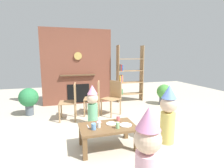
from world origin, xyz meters
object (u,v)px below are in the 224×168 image
object	(u,v)px
paper_plate_front	(111,124)
dining_chair_middle	(95,96)
coffee_table	(108,130)
paper_cup_center	(118,125)
birthday_cake_slice	(99,120)
dining_chair_right	(113,95)
dining_chair_left	(71,99)
child_with_cone_hat	(147,153)
potted_plant_short	(29,98)
paper_cup_near_right	(94,126)
paper_plate_rear	(126,125)
paper_cup_near_left	(118,119)
paper_cup_far_left	(99,125)
potted_plant_tall	(164,93)
child_by_the_chairs	(92,104)
child_in_pink	(168,113)
bookshelf	(128,76)

from	to	relation	value
paper_plate_front	dining_chair_middle	size ratio (longest dim) A/B	0.19
coffee_table	dining_chair_middle	bearing A→B (deg)	85.63
paper_cup_center	birthday_cake_slice	world-z (taller)	paper_cup_center
birthday_cake_slice	dining_chair_right	bearing A→B (deg)	63.87
paper_cup_center	dining_chair_left	size ratio (longest dim) A/B	0.12
child_with_cone_hat	potted_plant_short	bearing A→B (deg)	21.01
paper_cup_near_right	child_with_cone_hat	xyz separation A→B (m)	(0.36, -1.12, 0.12)
paper_cup_center	paper_plate_rear	bearing A→B (deg)	25.33
paper_cup_near_right	child_with_cone_hat	distance (m)	1.18
paper_cup_near_left	dining_chair_left	xyz separation A→B (m)	(-0.74, 1.37, 0.08)
birthday_cake_slice	child_with_cone_hat	size ratio (longest dim) A/B	0.09
paper_plate_rear	dining_chair_right	size ratio (longest dim) A/B	0.23
potted_plant_short	paper_plate_front	bearing A→B (deg)	-52.63
child_with_cone_hat	dining_chair_right	bearing A→B (deg)	-14.89
paper_cup_far_left	potted_plant_tall	world-z (taller)	potted_plant_tall
paper_plate_rear	potted_plant_tall	bearing A→B (deg)	45.12
birthday_cake_slice	child_by_the_chairs	size ratio (longest dim) A/B	0.11
paper_plate_front	dining_chair_right	size ratio (longest dim) A/B	0.19
dining_chair_right	potted_plant_tall	distance (m)	1.90
paper_plate_rear	potted_plant_tall	distance (m)	3.05
coffee_table	dining_chair_right	distance (m)	1.77
paper_plate_front	dining_chair_left	bearing A→B (deg)	111.44
dining_chair_left	coffee_table	bearing A→B (deg)	115.51
coffee_table	birthday_cake_slice	world-z (taller)	birthday_cake_slice
child_with_cone_hat	child_by_the_chairs	bearing A→B (deg)	-0.70
paper_cup_center	potted_plant_short	world-z (taller)	potted_plant_short
paper_cup_near_left	child_by_the_chairs	xyz separation A→B (m)	(-0.31, 0.90, 0.05)
child_with_cone_hat	coffee_table	bearing A→B (deg)	-0.00
coffee_table	paper_plate_rear	bearing A→B (deg)	-11.72
child_in_pink	potted_plant_short	bearing A→B (deg)	-34.87
paper_plate_rear	coffee_table	bearing A→B (deg)	168.28
potted_plant_short	paper_cup_near_left	bearing A→B (deg)	-48.61
paper_cup_near_right	child_with_cone_hat	world-z (taller)	child_with_cone_hat
bookshelf	dining_chair_left	size ratio (longest dim) A/B	2.11
bookshelf	potted_plant_short	size ratio (longest dim) A/B	2.61
paper_cup_far_left	dining_chair_middle	bearing A→B (deg)	80.59
dining_chair_right	potted_plant_tall	world-z (taller)	dining_chair_right
paper_cup_near_left	paper_cup_near_right	distance (m)	0.55
bookshelf	paper_cup_near_right	xyz separation A→B (m)	(-1.74, -2.92, -0.43)
paper_cup_near_right	paper_cup_center	world-z (taller)	same
child_by_the_chairs	dining_chair_left	bearing A→B (deg)	-140.93
paper_cup_near_right	paper_cup_center	xyz separation A→B (m)	(0.38, -0.07, 0.00)
potted_plant_short	dining_chair_middle	bearing A→B (deg)	-15.14
dining_chair_left	potted_plant_tall	bearing A→B (deg)	-161.70
child_with_cone_hat	child_in_pink	size ratio (longest dim) A/B	1.00
coffee_table	dining_chair_left	distance (m)	1.63
child_by_the_chairs	dining_chair_middle	xyz separation A→B (m)	(0.20, 0.68, 0.02)
paper_cup_far_left	coffee_table	bearing A→B (deg)	7.05
paper_cup_far_left	birthday_cake_slice	xyz separation A→B (m)	(0.05, 0.22, -0.01)
birthday_cake_slice	child_by_the_chairs	xyz separation A→B (m)	(0.05, 0.87, 0.06)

